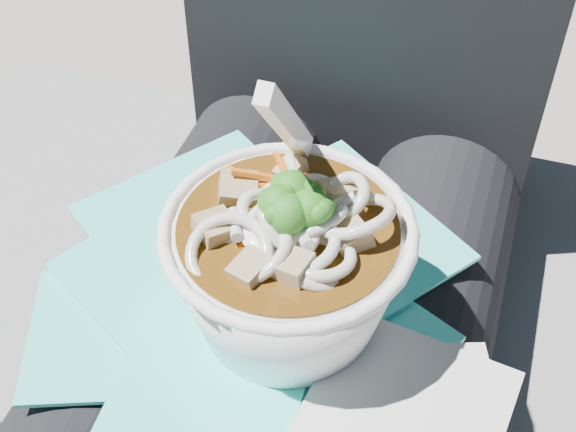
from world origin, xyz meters
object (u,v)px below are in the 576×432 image
(stone_ledge, at_px, (320,398))
(plastic_bag, at_px, (242,288))
(person_body, at_px, (311,253))
(udon_bowl, at_px, (288,262))
(lap, at_px, (279,347))

(stone_ledge, xyz_separation_m, plastic_bag, (-0.03, -0.16, 0.39))
(person_body, relative_size, udon_bowl, 4.98)
(udon_bowl, bearing_deg, person_body, 98.83)
(stone_ledge, distance_m, udon_bowl, 0.50)
(plastic_bag, xyz_separation_m, udon_bowl, (0.05, -0.02, 0.07))
(stone_ledge, distance_m, person_body, 0.34)
(lap, relative_size, person_body, 0.47)
(stone_ledge, relative_size, udon_bowl, 4.90)
(plastic_bag, bearing_deg, lap, 25.30)
(lap, relative_size, plastic_bag, 1.20)
(stone_ledge, height_order, lap, lap)
(plastic_bag, bearing_deg, stone_ledge, 81.09)
(stone_ledge, bearing_deg, udon_bowl, -83.91)
(lap, xyz_separation_m, udon_bowl, (0.02, -0.03, 0.15))
(lap, xyz_separation_m, plastic_bag, (-0.03, -0.01, 0.08))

